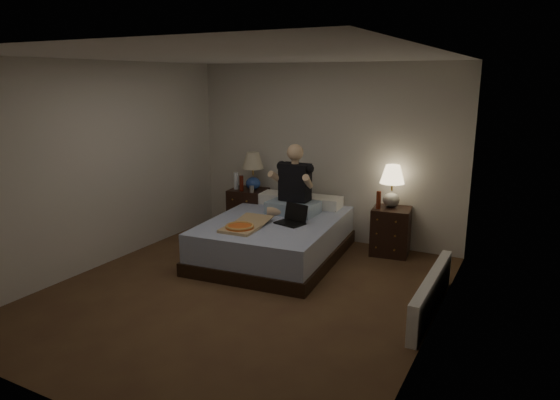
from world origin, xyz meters
The scene contains 19 objects.
floor centered at (0.00, 0.00, 0.00)m, with size 4.00×4.50×0.00m, color brown.
ceiling centered at (0.00, 0.00, 2.50)m, with size 4.00×4.50×0.00m, color white.
wall_back centered at (0.00, 2.25, 1.25)m, with size 4.00×2.50×0.00m, color silver.
wall_front centered at (0.00, -2.25, 1.25)m, with size 4.00×2.50×0.00m, color silver.
wall_left centered at (-2.00, 0.00, 1.25)m, with size 4.50×2.50×0.00m, color silver.
wall_right centered at (2.00, 0.00, 1.25)m, with size 4.50×2.50×0.00m, color silver.
bed centered at (-0.21, 1.15, 0.26)m, with size 1.55×2.07×0.52m, color #546BA9.
nightstand_left centered at (-1.08, 1.91, 0.34)m, with size 0.52×0.47×0.67m, color black.
nightstand_right centered at (1.09, 1.98, 0.32)m, with size 0.48×0.44×0.63m, color black.
lamp_left centered at (-1.00, 1.93, 0.95)m, with size 0.32×0.32×0.56m, color #2A499A, non-canonical shape.
lamp_right centered at (1.05, 2.05, 0.91)m, with size 0.32×0.32×0.56m, color gray, non-canonical shape.
water_bottle centered at (-1.24, 1.84, 0.80)m, with size 0.07×0.07×0.25m, color silver.
soda_can centered at (-0.92, 1.75, 0.72)m, with size 0.07×0.07×0.10m, color #B5B6B0.
beer_bottle_left centered at (-1.10, 1.77, 0.79)m, with size 0.06×0.06×0.23m, color #53170B.
beer_bottle_right centered at (0.93, 1.88, 0.75)m, with size 0.06×0.06×0.23m, color #5E1E0D.
person centered at (-0.13, 1.52, 0.98)m, with size 0.66×0.52×0.93m, color black, non-canonical shape.
laptop centered at (0.06, 1.04, 0.64)m, with size 0.34×0.28×0.24m, color black, non-canonical shape.
pizza_box centered at (-0.34, 0.52, 0.56)m, with size 0.40×0.76×0.08m, color tan, non-canonical shape.
radiator centered at (1.93, 0.49, 0.20)m, with size 0.10×1.60×0.40m, color white.
Camera 1 is at (2.76, -4.29, 2.29)m, focal length 32.00 mm.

